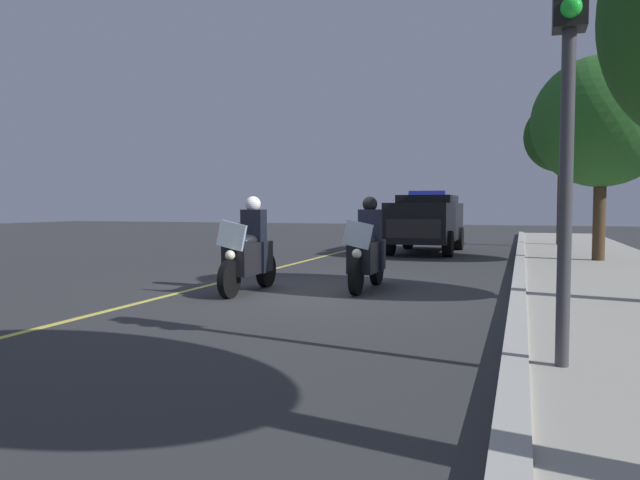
{
  "coord_description": "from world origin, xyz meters",
  "views": [
    {
      "loc": [
        10.12,
        3.63,
        1.54
      ],
      "look_at": [
        -0.56,
        0.0,
        0.9
      ],
      "focal_mm": 33.51,
      "sensor_mm": 36.0,
      "label": 1
    }
  ],
  "objects_px": {
    "tree_far_back": "(602,122)",
    "police_motorcycle_lead_right": "(367,252)",
    "police_suv": "(427,220)",
    "tree_behind_suv": "(562,137)",
    "police_motorcycle_lead_left": "(249,253)",
    "traffic_light": "(569,49)"
  },
  "relations": [
    {
      "from": "tree_far_back",
      "to": "police_motorcycle_lead_right",
      "type": "bearing_deg",
      "value": -34.59
    },
    {
      "from": "police_suv",
      "to": "police_motorcycle_lead_right",
      "type": "bearing_deg",
      "value": 1.96
    },
    {
      "from": "tree_far_back",
      "to": "tree_behind_suv",
      "type": "height_order",
      "value": "tree_behind_suv"
    },
    {
      "from": "police_suv",
      "to": "tree_far_back",
      "type": "height_order",
      "value": "tree_far_back"
    },
    {
      "from": "police_suv",
      "to": "police_motorcycle_lead_left",
      "type": "bearing_deg",
      "value": -8.93
    },
    {
      "from": "police_suv",
      "to": "tree_behind_suv",
      "type": "xyz_separation_m",
      "value": [
        -4.25,
        4.36,
        3.06
      ]
    },
    {
      "from": "police_motorcycle_lead_right",
      "to": "traffic_light",
      "type": "height_order",
      "value": "traffic_light"
    },
    {
      "from": "police_suv",
      "to": "traffic_light",
      "type": "xyz_separation_m",
      "value": [
        14.17,
        3.38,
        1.84
      ]
    },
    {
      "from": "police_motorcycle_lead_left",
      "to": "tree_behind_suv",
      "type": "distance_m",
      "value": 16.02
    },
    {
      "from": "police_motorcycle_lead_left",
      "to": "police_motorcycle_lead_right",
      "type": "relative_size",
      "value": 1.0
    },
    {
      "from": "traffic_light",
      "to": "tree_far_back",
      "type": "bearing_deg",
      "value": 172.33
    },
    {
      "from": "tree_behind_suv",
      "to": "traffic_light",
      "type": "bearing_deg",
      "value": -3.07
    },
    {
      "from": "traffic_light",
      "to": "tree_far_back",
      "type": "xyz_separation_m",
      "value": [
        -11.67,
        1.57,
        0.84
      ]
    },
    {
      "from": "traffic_light",
      "to": "tree_far_back",
      "type": "height_order",
      "value": "tree_far_back"
    },
    {
      "from": "police_motorcycle_lead_left",
      "to": "tree_behind_suv",
      "type": "relative_size",
      "value": 0.4
    },
    {
      "from": "tree_far_back",
      "to": "traffic_light",
      "type": "bearing_deg",
      "value": -7.67
    },
    {
      "from": "police_suv",
      "to": "tree_far_back",
      "type": "relative_size",
      "value": 0.91
    },
    {
      "from": "traffic_light",
      "to": "tree_behind_suv",
      "type": "xyz_separation_m",
      "value": [
        -18.41,
        0.99,
        1.22
      ]
    },
    {
      "from": "police_motorcycle_lead_left",
      "to": "police_motorcycle_lead_right",
      "type": "height_order",
      "value": "same"
    },
    {
      "from": "police_motorcycle_lead_right",
      "to": "traffic_light",
      "type": "xyz_separation_m",
      "value": [
        4.95,
        3.06,
        2.21
      ]
    },
    {
      "from": "police_motorcycle_lead_left",
      "to": "tree_behind_suv",
      "type": "xyz_separation_m",
      "value": [
        -14.47,
        5.97,
        3.43
      ]
    },
    {
      "from": "police_motorcycle_lead_left",
      "to": "police_suv",
      "type": "distance_m",
      "value": 10.35
    }
  ]
}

